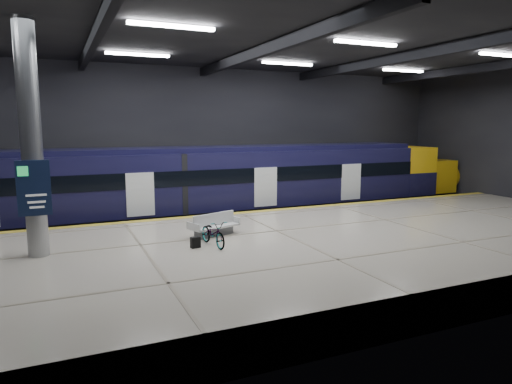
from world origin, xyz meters
TOP-DOWN VIEW (x-y plane):
  - ground at (0.00, 0.00)m, footprint 30.00×30.00m
  - room_shell at (-0.00, 0.00)m, footprint 30.10×16.10m
  - platform at (0.00, -2.50)m, footprint 30.00×11.00m
  - safety_strip at (0.00, 2.75)m, footprint 30.00×0.40m
  - rails at (0.00, 5.50)m, footprint 30.00×1.52m
  - train at (0.70, 5.50)m, footprint 29.40×2.84m
  - bench at (-2.38, -0.75)m, footprint 1.97×1.31m
  - bicycle at (-2.85, -2.07)m, footprint 0.77×1.68m
  - pannier_bag at (-3.45, -2.07)m, footprint 0.32×0.22m
  - info_column at (-8.00, -1.03)m, footprint 0.90×0.78m

SIDE VIEW (x-z plane):
  - ground at x=0.00m, z-range 0.00..0.00m
  - rails at x=0.00m, z-range 0.00..0.16m
  - platform at x=0.00m, z-range 0.00..1.10m
  - safety_strip at x=0.00m, z-range 1.10..1.11m
  - pannier_bag at x=-3.45m, z-range 1.10..1.45m
  - bench at x=-2.38m, z-range 0.98..1.79m
  - bicycle at x=-2.85m, z-range 1.10..1.95m
  - train at x=0.70m, z-range 0.16..3.95m
  - info_column at x=-8.00m, z-range 1.01..7.91m
  - room_shell at x=0.00m, z-range 1.69..9.74m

